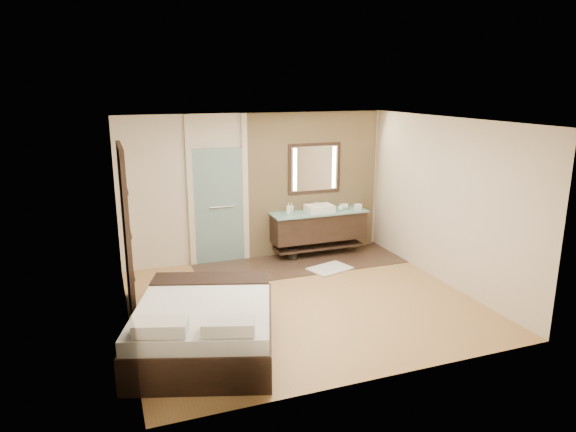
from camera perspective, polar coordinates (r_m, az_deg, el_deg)
name	(u,v)px	position (r m, az deg, el deg)	size (l,w,h in m)	color
floor	(302,301)	(7.88, 1.57, -9.46)	(5.00, 5.00, 0.00)	#B0794A
tile_strip	(300,263)	(9.46, 1.36, -5.24)	(3.80, 1.30, 0.01)	#37251E
stone_wall	(313,183)	(9.84, 2.81, 3.63)	(2.60, 0.08, 2.70)	tan
vanity	(319,226)	(9.75, 3.42, -1.12)	(1.85, 0.55, 0.88)	black
mirror_unit	(314,168)	(9.74, 2.95, 5.31)	(1.06, 0.04, 0.96)	black
frosted_door	(219,201)	(9.32, -7.72, 1.62)	(1.10, 0.12, 2.70)	#ADDBDA
shoji_partition	(126,230)	(7.55, -17.51, -1.45)	(0.06, 1.20, 2.40)	black
bed	(205,325)	(6.51, -9.18, -11.89)	(2.17, 2.43, 0.78)	black
bath_mat	(330,268)	(9.18, 4.68, -5.83)	(0.72, 0.50, 0.02)	silver
waste_bin	(293,254)	(9.63, 0.52, -4.20)	(0.18, 0.18, 0.23)	black
tissue_box	(358,207)	(9.91, 7.79, 1.02)	(0.12, 0.12, 0.10)	silver
soap_bottle_a	(288,209)	(9.44, 0.05, 0.83)	(0.08, 0.08, 0.21)	white
soap_bottle_b	(291,208)	(9.59, 0.37, 0.94)	(0.08, 0.08, 0.18)	#B2B2B2
soap_bottle_c	(341,207)	(9.74, 5.90, 0.98)	(0.11, 0.11, 0.15)	silver
cup	(345,206)	(9.93, 6.36, 1.07)	(0.12, 0.12, 0.09)	white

